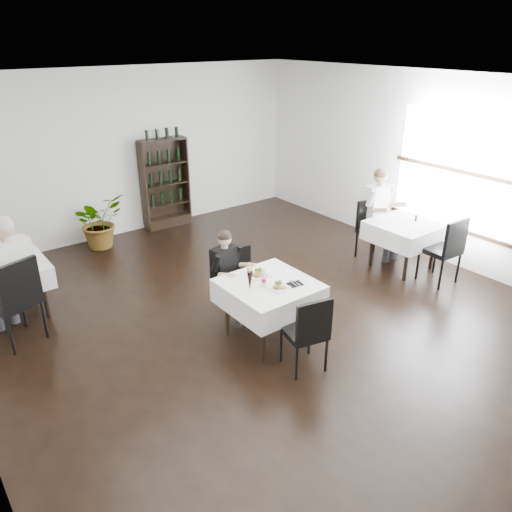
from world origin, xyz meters
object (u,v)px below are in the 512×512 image
(wine_shelf, at_px, (165,184))
(main_table, at_px, (269,294))
(diner_main, at_px, (229,269))
(potted_tree, at_px, (99,221))

(wine_shelf, bearing_deg, main_table, -101.78)
(main_table, xyz_separation_m, diner_main, (-0.11, 0.70, 0.10))
(diner_main, bearing_deg, main_table, -80.97)
(main_table, relative_size, diner_main, 0.83)
(main_table, bearing_deg, diner_main, 99.03)
(main_table, height_order, diner_main, diner_main)
(wine_shelf, relative_size, main_table, 1.70)
(wine_shelf, height_order, diner_main, wine_shelf)
(wine_shelf, xyz_separation_m, main_table, (-0.90, -4.31, -0.23))
(potted_tree, relative_size, diner_main, 0.76)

